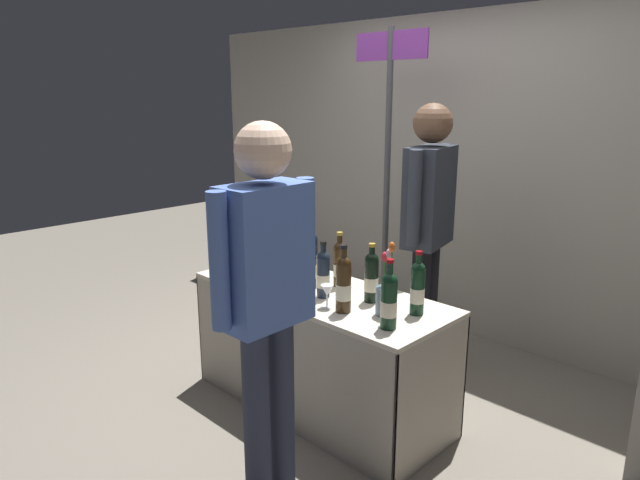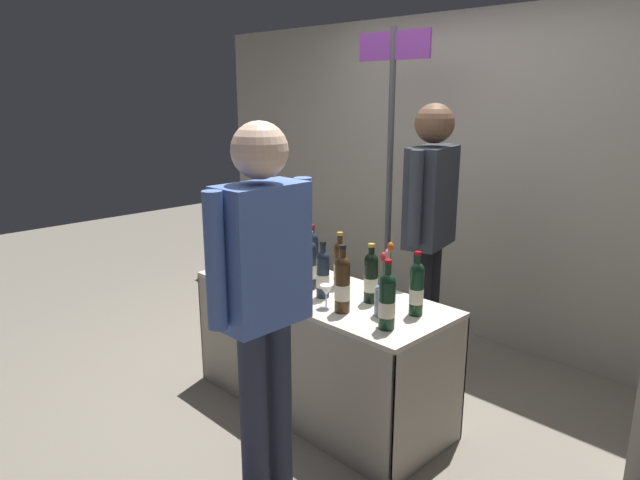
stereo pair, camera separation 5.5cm
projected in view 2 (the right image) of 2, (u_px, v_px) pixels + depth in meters
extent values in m
plane|color=gray|center=(320.00, 405.00, 3.46)|extent=(12.00, 12.00, 0.00)
cube|color=#9E998E|center=(475.00, 179.00, 4.27)|extent=(5.71, 0.12, 2.41)
cube|color=beige|center=(320.00, 292.00, 3.28)|extent=(1.58, 0.63, 0.02)
cube|color=#ABA392|center=(281.00, 368.00, 3.16)|extent=(1.58, 0.01, 0.71)
cube|color=#ABA392|center=(355.00, 336.00, 3.58)|extent=(1.58, 0.01, 0.71)
cube|color=#ABA392|center=(240.00, 315.00, 3.91)|extent=(0.01, 0.63, 0.71)
cube|color=#ABA392|center=(431.00, 401.00, 2.83)|extent=(0.01, 0.63, 0.71)
cylinder|color=#192333|center=(312.00, 257.00, 3.50)|extent=(0.08, 0.08, 0.24)
sphere|color=#192333|center=(312.00, 238.00, 3.47)|extent=(0.08, 0.08, 0.08)
cylinder|color=#192333|center=(312.00, 233.00, 3.46)|extent=(0.03, 0.03, 0.07)
cylinder|color=maroon|center=(312.00, 226.00, 3.45)|extent=(0.03, 0.03, 0.02)
cylinder|color=beige|center=(312.00, 260.00, 3.51)|extent=(0.08, 0.08, 0.08)
cylinder|color=#192333|center=(310.00, 268.00, 3.28)|extent=(0.07, 0.07, 0.24)
sphere|color=#192333|center=(310.00, 248.00, 3.25)|extent=(0.07, 0.07, 0.07)
cylinder|color=#192333|center=(310.00, 241.00, 3.24)|extent=(0.03, 0.03, 0.08)
cylinder|color=#B7932D|center=(310.00, 233.00, 3.23)|extent=(0.04, 0.04, 0.02)
cylinder|color=beige|center=(310.00, 271.00, 3.29)|extent=(0.08, 0.08, 0.08)
cylinder|color=black|center=(416.00, 292.00, 2.89)|extent=(0.07, 0.07, 0.24)
sphere|color=black|center=(417.00, 269.00, 2.86)|extent=(0.07, 0.07, 0.07)
cylinder|color=black|center=(418.00, 262.00, 2.85)|extent=(0.03, 0.03, 0.08)
cylinder|color=maroon|center=(418.00, 253.00, 2.84)|extent=(0.03, 0.03, 0.02)
cylinder|color=beige|center=(416.00, 296.00, 2.89)|extent=(0.07, 0.07, 0.08)
cylinder|color=#38230F|center=(340.00, 267.00, 3.32)|extent=(0.07, 0.07, 0.23)
sphere|color=#38230F|center=(340.00, 248.00, 3.29)|extent=(0.07, 0.07, 0.07)
cylinder|color=#38230F|center=(340.00, 242.00, 3.28)|extent=(0.03, 0.03, 0.08)
cylinder|color=#B7932D|center=(340.00, 234.00, 3.27)|extent=(0.04, 0.04, 0.02)
cylinder|color=beige|center=(340.00, 270.00, 3.33)|extent=(0.07, 0.07, 0.07)
cylinder|color=#192333|center=(323.00, 277.00, 3.14)|extent=(0.07, 0.07, 0.23)
sphere|color=#192333|center=(323.00, 258.00, 3.11)|extent=(0.07, 0.07, 0.07)
cylinder|color=#192333|center=(323.00, 251.00, 3.10)|extent=(0.03, 0.03, 0.07)
cylinder|color=black|center=(323.00, 243.00, 3.09)|extent=(0.04, 0.04, 0.02)
cylinder|color=beige|center=(323.00, 281.00, 3.15)|extent=(0.07, 0.07, 0.07)
cylinder|color=black|center=(264.00, 259.00, 3.44)|extent=(0.07, 0.07, 0.26)
sphere|color=black|center=(263.00, 238.00, 3.41)|extent=(0.07, 0.07, 0.07)
cylinder|color=black|center=(263.00, 231.00, 3.39)|extent=(0.03, 0.03, 0.09)
cylinder|color=#B7932D|center=(263.00, 222.00, 3.38)|extent=(0.03, 0.03, 0.02)
cylinder|color=beige|center=(264.00, 262.00, 3.44)|extent=(0.07, 0.07, 0.08)
cylinder|color=black|center=(387.00, 305.00, 2.72)|extent=(0.08, 0.08, 0.24)
sphere|color=black|center=(388.00, 281.00, 2.69)|extent=(0.08, 0.08, 0.08)
cylinder|color=black|center=(388.00, 272.00, 2.68)|extent=(0.03, 0.03, 0.09)
cylinder|color=maroon|center=(388.00, 262.00, 2.66)|extent=(0.04, 0.04, 0.02)
cylinder|color=beige|center=(387.00, 309.00, 2.72)|extent=(0.08, 0.08, 0.08)
cylinder|color=black|center=(371.00, 281.00, 3.07)|extent=(0.08, 0.08, 0.24)
sphere|color=black|center=(371.00, 260.00, 3.04)|extent=(0.07, 0.07, 0.07)
cylinder|color=black|center=(371.00, 253.00, 3.03)|extent=(0.03, 0.03, 0.07)
cylinder|color=#B7932D|center=(372.00, 245.00, 3.02)|extent=(0.04, 0.04, 0.02)
cylinder|color=beige|center=(371.00, 284.00, 3.07)|extent=(0.08, 0.08, 0.08)
cylinder|color=black|center=(239.00, 252.00, 3.61)|extent=(0.08, 0.08, 0.25)
sphere|color=black|center=(238.00, 233.00, 3.57)|extent=(0.08, 0.08, 0.08)
cylinder|color=black|center=(238.00, 226.00, 3.56)|extent=(0.03, 0.03, 0.09)
cylinder|color=maroon|center=(238.00, 218.00, 3.55)|extent=(0.04, 0.04, 0.02)
cylinder|color=beige|center=(239.00, 255.00, 3.61)|extent=(0.08, 0.08, 0.08)
cylinder|color=#38230F|center=(342.00, 288.00, 2.93)|extent=(0.08, 0.08, 0.26)
sphere|color=#38230F|center=(343.00, 264.00, 2.89)|extent=(0.08, 0.08, 0.08)
cylinder|color=#38230F|center=(343.00, 256.00, 2.88)|extent=(0.03, 0.03, 0.08)
cylinder|color=black|center=(343.00, 247.00, 2.87)|extent=(0.04, 0.04, 0.02)
cylinder|color=beige|center=(342.00, 292.00, 2.93)|extent=(0.08, 0.08, 0.08)
cylinder|color=silver|center=(326.00, 307.00, 3.02)|extent=(0.07, 0.07, 0.00)
cylinder|color=silver|center=(326.00, 301.00, 3.01)|extent=(0.01, 0.01, 0.06)
cone|color=silver|center=(326.00, 290.00, 3.00)|extent=(0.07, 0.07, 0.06)
cylinder|color=slate|center=(385.00, 301.00, 2.89)|extent=(0.11, 0.11, 0.15)
cylinder|color=#38722D|center=(383.00, 279.00, 2.88)|extent=(0.03, 0.03, 0.22)
ellipsoid|color=red|center=(384.00, 257.00, 2.87)|extent=(0.03, 0.03, 0.05)
cylinder|color=#38722D|center=(389.00, 277.00, 2.88)|extent=(0.01, 0.02, 0.25)
ellipsoid|color=pink|center=(388.00, 254.00, 2.85)|extent=(0.03, 0.03, 0.05)
cylinder|color=#38722D|center=(391.00, 275.00, 2.84)|extent=(0.03, 0.05, 0.29)
ellipsoid|color=#E05B1E|center=(391.00, 247.00, 2.78)|extent=(0.03, 0.03, 0.05)
cube|color=silver|center=(294.00, 261.00, 3.56)|extent=(0.08, 0.11, 0.16)
cylinder|color=black|center=(430.00, 306.00, 3.83)|extent=(0.12, 0.12, 0.89)
cylinder|color=black|center=(421.00, 313.00, 3.71)|extent=(0.12, 0.12, 0.89)
cube|color=#2D333D|center=(431.00, 197.00, 3.58)|extent=(0.29, 0.44, 0.63)
sphere|color=brown|center=(435.00, 123.00, 3.46)|extent=(0.24, 0.24, 0.24)
cylinder|color=#2D333D|center=(445.00, 188.00, 3.77)|extent=(0.08, 0.08, 0.58)
cylinder|color=#2D333D|center=(415.00, 199.00, 3.37)|extent=(0.08, 0.08, 0.58)
cylinder|color=#2D3347|center=(253.00, 417.00, 2.55)|extent=(0.12, 0.12, 0.87)
cylinder|color=#2D3347|center=(279.00, 404.00, 2.66)|extent=(0.12, 0.12, 0.87)
cube|color=#4C6BB7|center=(262.00, 255.00, 2.42)|extent=(0.22, 0.40, 0.61)
sphere|color=beige|center=(260.00, 150.00, 2.30)|extent=(0.24, 0.24, 0.24)
cylinder|color=#4C6BB7|center=(215.00, 261.00, 2.24)|extent=(0.08, 0.08, 0.56)
cylinder|color=#4C6BB7|center=(303.00, 239.00, 2.58)|extent=(0.08, 0.08, 0.56)
cylinder|color=#47474C|center=(389.00, 193.00, 4.09)|extent=(0.04, 0.04, 2.27)
cube|color=#7A3393|center=(394.00, 45.00, 3.84)|extent=(0.60, 0.02, 0.19)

